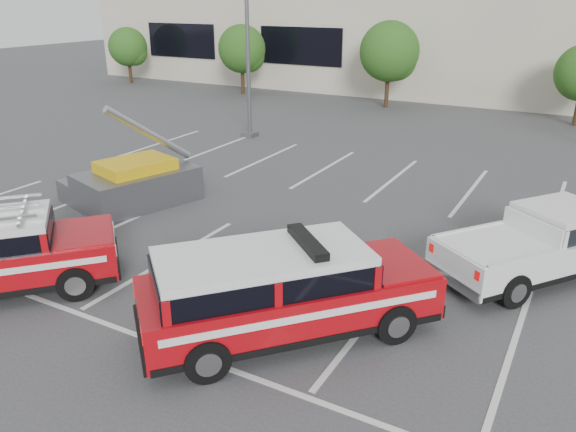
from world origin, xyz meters
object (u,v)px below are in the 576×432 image
tree_left (243,51)px  fire_chief_suv (284,297)px  light_pole_left (247,19)px  utility_rig (133,184)px  convention_building (518,18)px  white_pickup (545,249)px  tree_far_left (129,48)px  tree_mid_left (391,54)px

tree_left → fire_chief_suv: bearing=-55.1°
light_pole_left → utility_rig: bearing=-79.8°
tree_left → utility_rig: 21.26m
convention_building → light_pole_left: convention_building is taller
fire_chief_suv → utility_rig: utility_rig is taller
utility_rig → white_pickup: bearing=22.0°
light_pole_left → fire_chief_suv: size_ratio=1.86×
convention_building → tree_far_left: size_ratio=15.04×
fire_chief_suv → convention_building: bearing=134.1°
tree_mid_left → fire_chief_suv: size_ratio=0.88×
tree_far_left → utility_rig: size_ratio=1.00×
tree_far_left → utility_rig: tree_far_left is taller
light_pole_left → fire_chief_suv: 16.95m
fire_chief_suv → utility_rig: size_ratio=1.38×
tree_left → light_pole_left: bearing=-55.5°
tree_far_left → light_pole_left: 19.85m
fire_chief_suv → tree_far_left: bearing=-179.7°
tree_far_left → tree_left: tree_left is taller
utility_rig → convention_building: bearing=94.5°
tree_mid_left → utility_rig: size_ratio=1.21×
tree_mid_left → light_pole_left: bearing=-107.1°
tree_mid_left → light_pole_left: light_pole_left is taller
convention_building → fire_chief_suv: 33.51m
fire_chief_suv → white_pickup: bearing=93.6°
tree_far_left → tree_mid_left: (20.00, 0.00, 0.54)m
tree_far_left → light_pole_left: size_ratio=0.39×
fire_chief_suv → utility_rig: bearing=-165.9°
convention_building → white_pickup: convention_building is taller
convention_building → white_pickup: (5.31, -28.12, -4.07)m
convention_building → light_pole_left: 21.49m
tree_left → utility_rig: bearing=-66.1°
tree_left → utility_rig: (8.58, -19.34, -2.14)m
convention_building → white_pickup: size_ratio=11.23×
convention_building → fire_chief_suv: convention_building is taller
tree_mid_left → white_pickup: bearing=-60.4°
light_pole_left → utility_rig: light_pole_left is taller
tree_far_left → white_pickup: size_ratio=0.75×
tree_far_left → white_pickup: bearing=-31.1°
fire_chief_suv → utility_rig: 8.77m
tree_far_left → tree_mid_left: 20.01m
convention_building → tree_far_left: 27.03m
light_pole_left → utility_rig: (1.67, -9.29, -4.55)m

